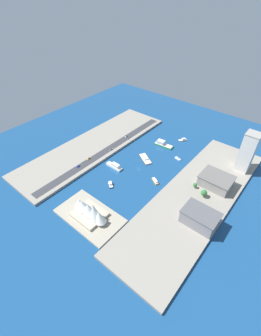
{
  "coord_description": "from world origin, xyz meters",
  "views": [
    {
      "loc": [
        -137.05,
        181.22,
        188.09
      ],
      "look_at": [
        5.19,
        9.95,
        4.63
      ],
      "focal_mm": 24.81,
      "sensor_mm": 36.0,
      "label": 1
    }
  ],
  "objects_px": {
    "carpark_squat_concrete": "(216,181)",
    "patrol_launch_navy": "(111,184)",
    "hatchback_blue": "(78,166)",
    "van_white": "(126,136)",
    "water_taxi_orange": "(155,181)",
    "warehouse_low_gray": "(200,218)",
    "sedan_silver": "(111,149)",
    "yacht_sleek_gray": "(183,140)",
    "opera_landmark": "(89,210)",
    "sailboat_small_white": "(178,158)",
    "ferry_green_doubledeck": "(163,144)",
    "taxi_yellow_cab": "(89,159)",
    "traffic_light_waterfront": "(129,138)",
    "barge_flat_brown": "(145,158)",
    "hotel_broad_white": "(247,152)",
    "ferry_white_commuter": "(115,166)"
  },
  "relations": [
    {
      "from": "opera_landmark",
      "to": "yacht_sleek_gray",
      "type": "bearing_deg",
      "value": -90.32
    },
    {
      "from": "ferry_green_doubledeck",
      "to": "carpark_squat_concrete",
      "type": "xyz_separation_m",
      "value": [
        -93.66,
        33.17,
        6.75
      ]
    },
    {
      "from": "water_taxi_orange",
      "to": "yacht_sleek_gray",
      "type": "relative_size",
      "value": 1.03
    },
    {
      "from": "barge_flat_brown",
      "to": "sedan_silver",
      "type": "xyz_separation_m",
      "value": [
        46.14,
        17.15,
        2.99
      ]
    },
    {
      "from": "water_taxi_orange",
      "to": "sedan_silver",
      "type": "relative_size",
      "value": 2.57
    },
    {
      "from": "hatchback_blue",
      "to": "sailboat_small_white",
      "type": "bearing_deg",
      "value": -131.36
    },
    {
      "from": "yacht_sleek_gray",
      "to": "hotel_broad_white",
      "type": "relative_size",
      "value": 0.25
    },
    {
      "from": "patrol_launch_navy",
      "to": "yacht_sleek_gray",
      "type": "xyz_separation_m",
      "value": [
        -16.66,
        -138.88,
        -0.04
      ]
    },
    {
      "from": "carpark_squat_concrete",
      "to": "sedan_silver",
      "type": "bearing_deg",
      "value": 10.36
    },
    {
      "from": "carpark_squat_concrete",
      "to": "sedan_silver",
      "type": "height_order",
      "value": "carpark_squat_concrete"
    },
    {
      "from": "ferry_green_doubledeck",
      "to": "warehouse_low_gray",
      "type": "distance_m",
      "value": 140.28
    },
    {
      "from": "sailboat_small_white",
      "to": "opera_landmark",
      "type": "relative_size",
      "value": 0.28
    },
    {
      "from": "water_taxi_orange",
      "to": "carpark_squat_concrete",
      "type": "bearing_deg",
      "value": -147.48
    },
    {
      "from": "hotel_broad_white",
      "to": "carpark_squat_concrete",
      "type": "height_order",
      "value": "hotel_broad_white"
    },
    {
      "from": "hotel_broad_white",
      "to": "van_white",
      "type": "relative_size",
      "value": 10.76
    },
    {
      "from": "ferry_white_commuter",
      "to": "patrol_launch_navy",
      "type": "distance_m",
      "value": 32.97
    },
    {
      "from": "van_white",
      "to": "taxi_yellow_cab",
      "type": "xyz_separation_m",
      "value": [
        1.8,
        73.19,
        -0.03
      ]
    },
    {
      "from": "hatchback_blue",
      "to": "van_white",
      "type": "height_order",
      "value": "van_white"
    },
    {
      "from": "patrol_launch_navy",
      "to": "water_taxi_orange",
      "type": "bearing_deg",
      "value": -133.61
    },
    {
      "from": "carpark_squat_concrete",
      "to": "traffic_light_waterfront",
      "type": "distance_m",
      "value": 137.55
    },
    {
      "from": "yacht_sleek_gray",
      "to": "opera_landmark",
      "type": "height_order",
      "value": "opera_landmark"
    },
    {
      "from": "barge_flat_brown",
      "to": "patrol_launch_navy",
      "type": "height_order",
      "value": "patrol_launch_navy"
    },
    {
      "from": "sailboat_small_white",
      "to": "sedan_silver",
      "type": "xyz_separation_m",
      "value": [
        79.92,
        44.76,
        3.08
      ]
    },
    {
      "from": "warehouse_low_gray",
      "to": "sedan_silver",
      "type": "distance_m",
      "value": 154.55
    },
    {
      "from": "traffic_light_waterfront",
      "to": "hatchback_blue",
      "type": "bearing_deg",
      "value": 83.9
    },
    {
      "from": "barge_flat_brown",
      "to": "sedan_silver",
      "type": "distance_m",
      "value": 49.32
    },
    {
      "from": "patrol_launch_navy",
      "to": "traffic_light_waterfront",
      "type": "bearing_deg",
      "value": -63.01
    },
    {
      "from": "carpark_squat_concrete",
      "to": "ferry_white_commuter",
      "type": "bearing_deg",
      "value": 23.04
    },
    {
      "from": "water_taxi_orange",
      "to": "warehouse_low_gray",
      "type": "bearing_deg",
      "value": 160.64
    },
    {
      "from": "sailboat_small_white",
      "to": "traffic_light_waterfront",
      "type": "bearing_deg",
      "value": 7.31
    },
    {
      "from": "warehouse_low_gray",
      "to": "opera_landmark",
      "type": "height_order",
      "value": "opera_landmark"
    },
    {
      "from": "warehouse_low_gray",
      "to": "sedan_silver",
      "type": "bearing_deg",
      "value": -13.13
    },
    {
      "from": "warehouse_low_gray",
      "to": "hotel_broad_white",
      "type": "distance_m",
      "value": 110.37
    },
    {
      "from": "van_white",
      "to": "ferry_white_commuter",
      "type": "bearing_deg",
      "value": 118.41
    },
    {
      "from": "ferry_green_doubledeck",
      "to": "opera_landmark",
      "type": "xyz_separation_m",
      "value": [
        -15.06,
        155.24,
        7.5
      ]
    },
    {
      "from": "ferry_white_commuter",
      "to": "van_white",
      "type": "xyz_separation_m",
      "value": [
        33.32,
        -61.6,
        1.55
      ]
    },
    {
      "from": "van_white",
      "to": "yacht_sleek_gray",
      "type": "bearing_deg",
      "value": -143.87
    },
    {
      "from": "sailboat_small_white",
      "to": "hotel_broad_white",
      "type": "bearing_deg",
      "value": -158.28
    },
    {
      "from": "carpark_squat_concrete",
      "to": "patrol_launch_navy",
      "type": "bearing_deg",
      "value": 38.57
    },
    {
      "from": "van_white",
      "to": "barge_flat_brown",
      "type": "bearing_deg",
      "value": 157.19
    },
    {
      "from": "barge_flat_brown",
      "to": "taxi_yellow_cab",
      "type": "xyz_separation_m",
      "value": [
        54.17,
        51.17,
        2.99
      ]
    },
    {
      "from": "hatchback_blue",
      "to": "hotel_broad_white",
      "type": "bearing_deg",
      "value": -141.39
    },
    {
      "from": "barge_flat_brown",
      "to": "taxi_yellow_cab",
      "type": "relative_size",
      "value": 4.94
    },
    {
      "from": "ferry_green_doubledeck",
      "to": "taxi_yellow_cab",
      "type": "height_order",
      "value": "ferry_green_doubledeck"
    },
    {
      "from": "carpark_squat_concrete",
      "to": "sailboat_small_white",
      "type": "bearing_deg",
      "value": -17.67
    },
    {
      "from": "carpark_squat_concrete",
      "to": "traffic_light_waterfront",
      "type": "height_order",
      "value": "carpark_squat_concrete"
    },
    {
      "from": "patrol_launch_navy",
      "to": "van_white",
      "type": "xyz_separation_m",
      "value": [
        52.05,
        -88.72,
        2.67
      ]
    },
    {
      "from": "ferry_green_doubledeck",
      "to": "sedan_silver",
      "type": "height_order",
      "value": "ferry_green_doubledeck"
    },
    {
      "from": "water_taxi_orange",
      "to": "barge_flat_brown",
      "type": "bearing_deg",
      "value": -38.02
    },
    {
      "from": "traffic_light_waterfront",
      "to": "opera_landmark",
      "type": "relative_size",
      "value": 0.15
    }
  ]
}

